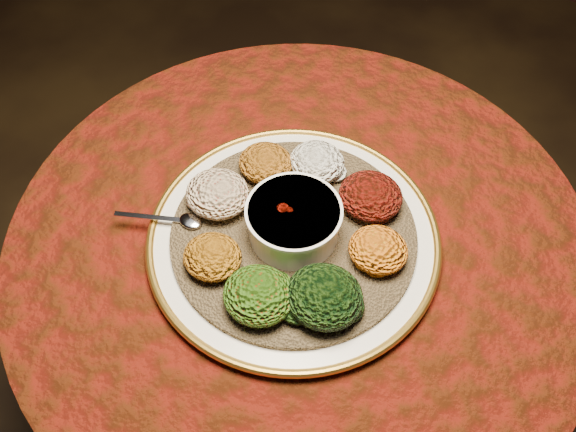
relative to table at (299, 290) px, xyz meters
The scene contains 13 objects.
table is the anchor object (origin of this frame).
platter 0.19m from the table, 98.51° to the right, with size 0.48×0.48×0.02m.
injera 0.20m from the table, 98.51° to the right, with size 0.39×0.39×0.01m, color olive.
stew_bowl 0.24m from the table, 98.51° to the right, with size 0.15×0.15×0.06m.
spoon 0.28m from the table, 151.64° to the right, with size 0.14×0.07×0.01m.
portion_ayib 0.26m from the table, 106.91° to the left, with size 0.09×0.09×0.04m, color white.
portion_kitfo 0.26m from the table, 50.71° to the left, with size 0.10×0.10×0.05m, color black.
portion_tikil 0.26m from the table, ahead, with size 0.09×0.09×0.04m, color #CA9410.
portion_gomen 0.28m from the table, 46.90° to the right, with size 0.11×0.11×0.05m, color black.
portion_mixveg 0.28m from the table, 83.69° to the right, with size 0.10×0.10×0.05m, color maroon.
portion_kik 0.28m from the table, 121.21° to the right, with size 0.09×0.09×0.04m, color #9F5B0E.
portion_timatim 0.27m from the table, 168.14° to the right, with size 0.10×0.10×0.05m, color maroon.
portion_shiro 0.26m from the table, 147.71° to the left, with size 0.09×0.09×0.04m, color #924E11.
Camera 1 is at (0.28, -0.51, 1.60)m, focal length 40.00 mm.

